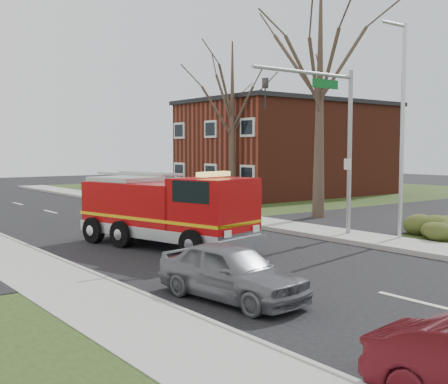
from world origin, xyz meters
TOP-DOWN VIEW (x-y plane):
  - ground at (0.00, 0.00)m, footprint 120.00×120.00m
  - sidewalk_right at (6.20, 0.00)m, footprint 2.40×80.00m
  - sidewalk_left at (-6.20, 0.00)m, footprint 2.40×80.00m
  - brick_building at (19.00, 18.00)m, footprint 15.40×10.40m
  - health_center_sign at (10.50, 12.50)m, footprint 0.12×2.00m
  - hedge_corner at (9.00, -1.00)m, footprint 2.80×2.00m
  - bare_tree_near at (9.50, 6.00)m, footprint 6.00×6.00m
  - bare_tree_far at (11.00, 15.00)m, footprint 5.25×5.25m
  - traffic_signal_mast at (5.21, 1.50)m, footprint 5.29×0.18m
  - streetlight_pole at (7.14, -0.50)m, footprint 1.48×0.16m
  - fire_engine at (-0.74, 3.92)m, footprint 4.03×7.42m
  - parked_car_maroon at (-3.38, -3.26)m, footprint 2.15×4.23m

SIDE VIEW (x-z plane):
  - ground at x=0.00m, z-range 0.00..0.00m
  - sidewalk_right at x=6.20m, z-range 0.00..0.15m
  - sidewalk_left at x=-6.20m, z-range 0.00..0.15m
  - hedge_corner at x=9.00m, z-range 0.13..1.03m
  - parked_car_maroon at x=-3.38m, z-range 0.00..1.38m
  - health_center_sign at x=10.50m, z-range 0.18..1.58m
  - fire_engine at x=-0.74m, z-range -0.13..2.71m
  - brick_building at x=19.00m, z-range 0.03..7.28m
  - streetlight_pole at x=7.14m, z-range 0.35..8.75m
  - traffic_signal_mast at x=5.21m, z-range 1.31..8.11m
  - bare_tree_far at x=11.00m, z-range 1.24..11.74m
  - bare_tree_near at x=9.50m, z-range 1.41..13.41m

